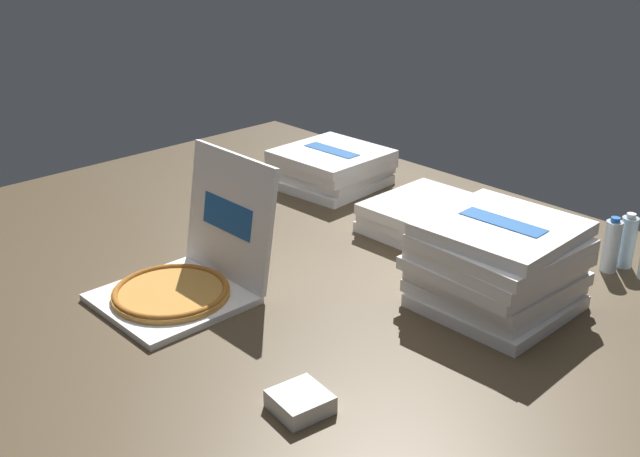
# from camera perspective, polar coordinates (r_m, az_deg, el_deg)

# --- Properties ---
(ground_plane) EXTENTS (3.20, 2.40, 0.02)m
(ground_plane) POSITION_cam_1_polar(r_m,az_deg,el_deg) (2.63, -0.75, -3.94)
(ground_plane) COLOR #4C3D28
(open_pizza_box) EXTENTS (0.42, 0.50, 0.44)m
(open_pizza_box) POSITION_cam_1_polar(r_m,az_deg,el_deg) (2.53, -9.75, -3.28)
(open_pizza_box) COLOR white
(open_pizza_box) RESTS_ON ground_plane
(pizza_stack_right_near) EXTENTS (0.47, 0.48, 0.16)m
(pizza_stack_right_near) POSITION_cam_1_polar(r_m,az_deg,el_deg) (3.46, 0.79, 4.50)
(pizza_stack_right_near) COLOR white
(pizza_stack_right_near) RESTS_ON ground_plane
(pizza_stack_left_mid) EXTENTS (0.46, 0.46, 0.29)m
(pizza_stack_left_mid) POSITION_cam_1_polar(r_m,az_deg,el_deg) (2.47, 12.88, -2.65)
(pizza_stack_left_mid) COLOR white
(pizza_stack_left_mid) RESTS_ON ground_plane
(pizza_stack_left_near) EXTENTS (0.44, 0.44, 0.12)m
(pizza_stack_left_near) POSITION_cam_1_polar(r_m,az_deg,el_deg) (2.99, 8.20, 0.75)
(pizza_stack_left_near) COLOR white
(pizza_stack_left_near) RESTS_ON ground_plane
(water_bottle_1) EXTENTS (0.06, 0.06, 0.20)m
(water_bottle_1) POSITION_cam_1_polar(r_m,az_deg,el_deg) (2.88, 21.61, -0.90)
(water_bottle_1) COLOR silver
(water_bottle_1) RESTS_ON ground_plane
(water_bottle_2) EXTENTS (0.06, 0.06, 0.20)m
(water_bottle_2) POSITION_cam_1_polar(r_m,az_deg,el_deg) (2.83, 20.59, -1.19)
(water_bottle_2) COLOR silver
(water_bottle_2) RESTS_ON ground_plane
(napkin_pile) EXTENTS (0.15, 0.15, 0.05)m
(napkin_pile) POSITION_cam_1_polar(r_m,az_deg,el_deg) (2.00, -1.46, -12.60)
(napkin_pile) COLOR white
(napkin_pile) RESTS_ON ground_plane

